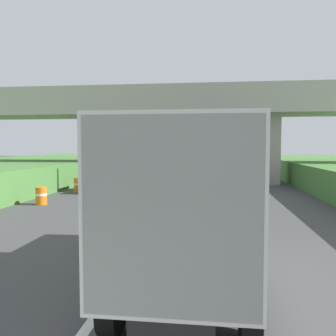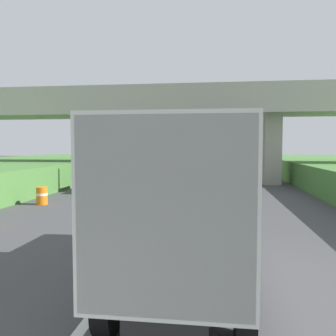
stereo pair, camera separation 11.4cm
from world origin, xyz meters
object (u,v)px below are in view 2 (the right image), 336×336
truck_green (209,157)px  truck_yellow (167,153)px  construction_barrel_3 (79,185)px  car_black (107,178)px  truck_red (239,155)px  truck_silver (187,196)px  construction_barrel_4 (105,178)px  overhead_highway_sign (181,133)px  construction_barrel_2 (42,196)px

truck_green → truck_yellow: (-6.63, 19.23, 0.00)m
truck_green → construction_barrel_3: 14.43m
truck_yellow → car_black: 30.20m
car_black → truck_red: bearing=62.7°
truck_silver → truck_yellow: same height
construction_barrel_3 → construction_barrel_4: 5.02m
truck_red → construction_barrel_4: 18.94m
car_black → overhead_highway_sign: bearing=-9.0°
truck_silver → car_black: bearing=113.3°
truck_silver → construction_barrel_3: truck_silver is taller
construction_barrel_2 → car_black: bearing=74.7°
overhead_highway_sign → construction_barrel_3: 7.46m
overhead_highway_sign → truck_red: overhead_highway_sign is taller
truck_silver → construction_barrel_4: truck_silver is taller
truck_yellow → construction_barrel_2: truck_yellow is taller
overhead_highway_sign → construction_barrel_2: overhead_highway_sign is taller
truck_silver → car_black: size_ratio=1.78×
truck_red → construction_barrel_3: 23.19m
truck_silver → construction_barrel_4: 21.22m
truck_red → construction_barrel_4: (-11.41, -15.05, -1.47)m
construction_barrel_3 → construction_barrel_4: size_ratio=1.00×
truck_red → truck_yellow: size_ratio=1.00×
truck_green → truck_yellow: same height
truck_green → truck_red: (3.37, 8.26, 0.00)m
overhead_highway_sign → truck_yellow: bearing=99.4°
truck_green → construction_barrel_2: (-8.17, -16.83, -1.47)m
overhead_highway_sign → construction_barrel_2: (-6.69, -5.07, -3.32)m
truck_red → construction_barrel_3: (-11.53, -20.07, -1.47)m
overhead_highway_sign → truck_red: bearing=76.4°
truck_red → construction_barrel_2: (-11.54, -25.09, -1.47)m
overhead_highway_sign → construction_barrel_2: bearing=-142.8°
construction_barrel_2 → truck_yellow: bearing=87.6°
overhead_highway_sign → car_black: (-5.09, 0.81, -2.92)m
truck_yellow → car_black: bearing=-89.9°
truck_silver → truck_red: bearing=84.6°
truck_red → truck_yellow: same height
truck_red → car_black: bearing=-117.3°
truck_yellow → construction_barrel_4: bearing=-93.1°
construction_barrel_2 → construction_barrel_3: 5.02m
construction_barrel_2 → construction_barrel_4: (0.13, 10.04, 0.00)m
truck_yellow → car_black: truck_yellow is taller
truck_yellow → construction_barrel_2: (-1.54, -36.06, -1.47)m
construction_barrel_4 → truck_yellow: bearing=86.9°
truck_green → truck_red: bearing=67.8°
truck_silver → overhead_highway_sign: bearing=96.0°
truck_silver → car_black: truck_silver is taller
car_black → construction_barrel_3: car_black is taller
car_black → construction_barrel_4: size_ratio=4.56×
truck_green → construction_barrel_4: bearing=-139.8°
truck_red → car_black: 21.65m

